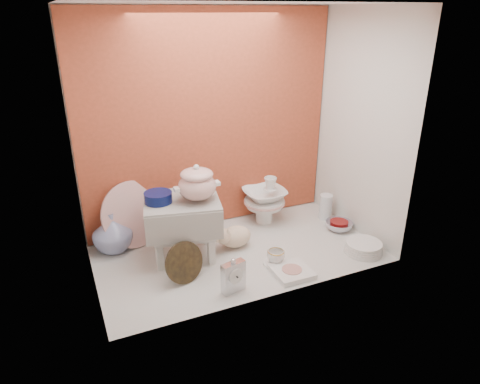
{
  "coord_description": "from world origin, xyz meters",
  "views": [
    {
      "loc": [
        -0.99,
        -2.24,
        1.47
      ],
      "look_at": [
        0.02,
        0.02,
        0.42
      ],
      "focal_mm": 32.35,
      "sensor_mm": 36.0,
      "label": 1
    }
  ],
  "objects_px": {
    "soup_tureen": "(197,183)",
    "crystal_bowl": "(339,226)",
    "gold_rim_teacup": "(276,256)",
    "floral_platter": "(133,214)",
    "mantel_clock": "(233,275)",
    "step_stool": "(183,228)",
    "blue_white_vase": "(112,232)",
    "porcelain_tower": "(264,200)",
    "plush_pig": "(236,236)",
    "dinner_plate_stack": "(363,247)"
  },
  "relations": [
    {
      "from": "mantel_clock",
      "to": "plush_pig",
      "type": "bearing_deg",
      "value": 53.05
    },
    {
      "from": "blue_white_vase",
      "to": "porcelain_tower",
      "type": "xyz_separation_m",
      "value": [
        1.1,
        -0.03,
        0.04
      ]
    },
    {
      "from": "floral_platter",
      "to": "gold_rim_teacup",
      "type": "height_order",
      "value": "floral_platter"
    },
    {
      "from": "blue_white_vase",
      "to": "plush_pig",
      "type": "relative_size",
      "value": 0.99
    },
    {
      "from": "blue_white_vase",
      "to": "gold_rim_teacup",
      "type": "distance_m",
      "value": 1.07
    },
    {
      "from": "step_stool",
      "to": "gold_rim_teacup",
      "type": "distance_m",
      "value": 0.61
    },
    {
      "from": "blue_white_vase",
      "to": "gold_rim_teacup",
      "type": "height_order",
      "value": "blue_white_vase"
    },
    {
      "from": "dinner_plate_stack",
      "to": "blue_white_vase",
      "type": "bearing_deg",
      "value": 155.02
    },
    {
      "from": "gold_rim_teacup",
      "to": "porcelain_tower",
      "type": "distance_m",
      "value": 0.6
    },
    {
      "from": "plush_pig",
      "to": "dinner_plate_stack",
      "type": "relative_size",
      "value": 1.09
    },
    {
      "from": "floral_platter",
      "to": "plush_pig",
      "type": "height_order",
      "value": "floral_platter"
    },
    {
      "from": "step_stool",
      "to": "plush_pig",
      "type": "distance_m",
      "value": 0.37
    },
    {
      "from": "floral_platter",
      "to": "crystal_bowl",
      "type": "height_order",
      "value": "floral_platter"
    },
    {
      "from": "crystal_bowl",
      "to": "floral_platter",
      "type": "bearing_deg",
      "value": 163.81
    },
    {
      "from": "blue_white_vase",
      "to": "dinner_plate_stack",
      "type": "relative_size",
      "value": 1.08
    },
    {
      "from": "blue_white_vase",
      "to": "gold_rim_teacup",
      "type": "xyz_separation_m",
      "value": [
        0.89,
        -0.58,
        -0.08
      ]
    },
    {
      "from": "mantel_clock",
      "to": "soup_tureen",
      "type": "bearing_deg",
      "value": 84.94
    },
    {
      "from": "soup_tureen",
      "to": "gold_rim_teacup",
      "type": "bearing_deg",
      "value": -34.25
    },
    {
      "from": "soup_tureen",
      "to": "crystal_bowl",
      "type": "xyz_separation_m",
      "value": [
        1.04,
        -0.06,
        -0.48
      ]
    },
    {
      "from": "blue_white_vase",
      "to": "dinner_plate_stack",
      "type": "height_order",
      "value": "blue_white_vase"
    },
    {
      "from": "plush_pig",
      "to": "porcelain_tower",
      "type": "height_order",
      "value": "porcelain_tower"
    },
    {
      "from": "step_stool",
      "to": "dinner_plate_stack",
      "type": "relative_size",
      "value": 1.83
    },
    {
      "from": "mantel_clock",
      "to": "plush_pig",
      "type": "xyz_separation_m",
      "value": [
        0.21,
        0.45,
        -0.02
      ]
    },
    {
      "from": "mantel_clock",
      "to": "floral_platter",
      "type": "bearing_deg",
      "value": 104.88
    },
    {
      "from": "step_stool",
      "to": "gold_rim_teacup",
      "type": "bearing_deg",
      "value": -21.28
    },
    {
      "from": "soup_tureen",
      "to": "crystal_bowl",
      "type": "height_order",
      "value": "soup_tureen"
    },
    {
      "from": "crystal_bowl",
      "to": "porcelain_tower",
      "type": "height_order",
      "value": "porcelain_tower"
    },
    {
      "from": "mantel_clock",
      "to": "crystal_bowl",
      "type": "relative_size",
      "value": 1.05
    },
    {
      "from": "floral_platter",
      "to": "gold_rim_teacup",
      "type": "relative_size",
      "value": 4.13
    },
    {
      "from": "step_stool",
      "to": "soup_tureen",
      "type": "distance_m",
      "value": 0.33
    },
    {
      "from": "gold_rim_teacup",
      "to": "porcelain_tower",
      "type": "height_order",
      "value": "porcelain_tower"
    },
    {
      "from": "dinner_plate_stack",
      "to": "mantel_clock",
      "type": "bearing_deg",
      "value": -177.57
    },
    {
      "from": "floral_platter",
      "to": "mantel_clock",
      "type": "height_order",
      "value": "floral_platter"
    },
    {
      "from": "dinner_plate_stack",
      "to": "crystal_bowl",
      "type": "bearing_deg",
      "value": 82.2
    },
    {
      "from": "floral_platter",
      "to": "crystal_bowl",
      "type": "distance_m",
      "value": 1.45
    },
    {
      "from": "soup_tureen",
      "to": "gold_rim_teacup",
      "type": "xyz_separation_m",
      "value": [
        0.4,
        -0.27,
        -0.46
      ]
    },
    {
      "from": "step_stool",
      "to": "porcelain_tower",
      "type": "height_order",
      "value": "step_stool"
    },
    {
      "from": "mantel_clock",
      "to": "dinner_plate_stack",
      "type": "xyz_separation_m",
      "value": [
        0.94,
        0.04,
        -0.06
      ]
    },
    {
      "from": "blue_white_vase",
      "to": "mantel_clock",
      "type": "bearing_deg",
      "value": -53.43
    },
    {
      "from": "dinner_plate_stack",
      "to": "crystal_bowl",
      "type": "xyz_separation_m",
      "value": [
        0.05,
        0.33,
        -0.01
      ]
    },
    {
      "from": "crystal_bowl",
      "to": "gold_rim_teacup",
      "type": "bearing_deg",
      "value": -160.97
    },
    {
      "from": "floral_platter",
      "to": "mantel_clock",
      "type": "xyz_separation_m",
      "value": [
        0.39,
        -0.77,
        -0.11
      ]
    },
    {
      "from": "mantel_clock",
      "to": "gold_rim_teacup",
      "type": "distance_m",
      "value": 0.39
    },
    {
      "from": "step_stool",
      "to": "floral_platter",
      "type": "bearing_deg",
      "value": 143.45
    },
    {
      "from": "step_stool",
      "to": "blue_white_vase",
      "type": "relative_size",
      "value": 1.7
    },
    {
      "from": "plush_pig",
      "to": "dinner_plate_stack",
      "type": "distance_m",
      "value": 0.84
    },
    {
      "from": "gold_rim_teacup",
      "to": "porcelain_tower",
      "type": "relative_size",
      "value": 0.31
    },
    {
      "from": "step_stool",
      "to": "soup_tureen",
      "type": "xyz_separation_m",
      "value": [
        0.09,
        -0.05,
        0.31
      ]
    },
    {
      "from": "blue_white_vase",
      "to": "gold_rim_teacup",
      "type": "relative_size",
      "value": 2.46
    },
    {
      "from": "blue_white_vase",
      "to": "floral_platter",
      "type": "bearing_deg",
      "value": 13.79
    }
  ]
}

